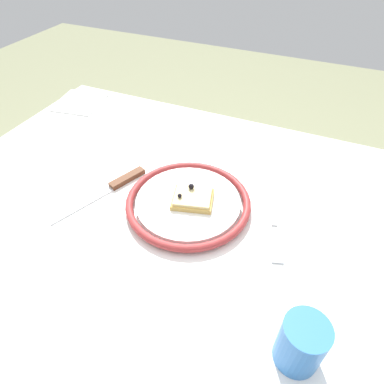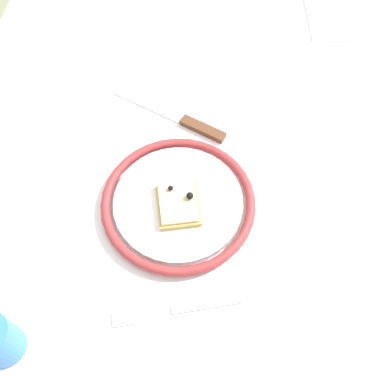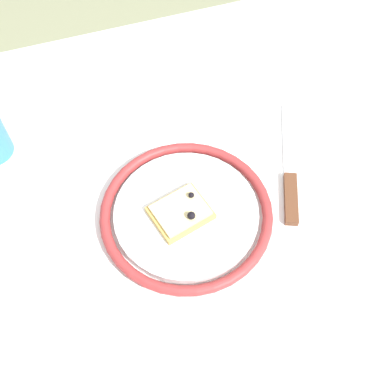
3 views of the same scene
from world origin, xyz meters
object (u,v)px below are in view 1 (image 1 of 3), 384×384
at_px(plate, 188,202).
at_px(pizza_slice_near, 193,198).
at_px(knife, 116,185).
at_px(cup, 301,343).
at_px(fork, 274,223).
at_px(dining_table, 168,235).
at_px(napkin, 79,102).

height_order(plate, pizza_slice_near, pizza_slice_near).
height_order(knife, cup, cup).
xyz_separation_m(plate, fork, (-0.18, -0.02, -0.01)).
bearing_deg(fork, knife, 5.01).
relative_size(plate, fork, 1.34).
bearing_deg(pizza_slice_near, cup, 139.26).
bearing_deg(dining_table, plate, -140.07).
height_order(dining_table, plate, plate).
bearing_deg(fork, napkin, -20.94).
bearing_deg(cup, plate, -39.52).
bearing_deg(fork, plate, 7.30).
distance_m(plate, fork, 0.18).
bearing_deg(knife, fork, -174.99).
distance_m(plate, pizza_slice_near, 0.02).
height_order(plate, cup, cup).
distance_m(fork, napkin, 0.73).
height_order(fork, napkin, same).
distance_m(pizza_slice_near, cup, 0.34).
distance_m(dining_table, plate, 0.10).
xyz_separation_m(pizza_slice_near, fork, (-0.17, -0.02, -0.02)).
relative_size(dining_table, plate, 4.11).
relative_size(dining_table, pizza_slice_near, 10.96).
relative_size(knife, fork, 1.16).
bearing_deg(pizza_slice_near, dining_table, 35.43).
bearing_deg(plate, cup, 140.48).
distance_m(fork, cup, 0.26).
bearing_deg(napkin, pizza_slice_near, 151.16).
relative_size(dining_table, cup, 12.34).
relative_size(knife, napkin, 1.58).
distance_m(pizza_slice_near, fork, 0.17).
height_order(dining_table, napkin, napkin).
xyz_separation_m(plate, pizza_slice_near, (-0.01, -0.00, 0.01)).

